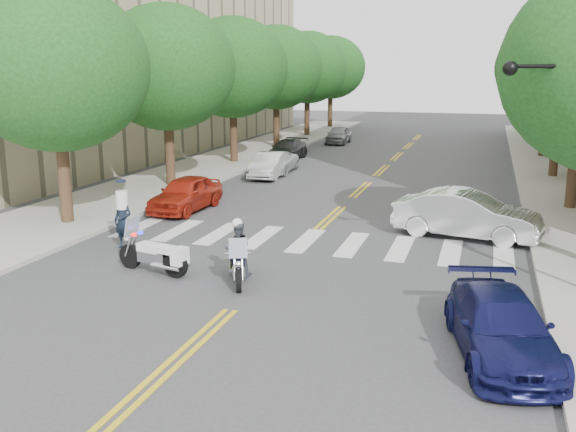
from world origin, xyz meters
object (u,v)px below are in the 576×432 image
at_px(convertible, 467,215).
at_px(sedan_blue, 501,326).
at_px(motorcycle_parked, 158,255).
at_px(officer_standing, 123,221).
at_px(motorcycle_police, 238,253).

relative_size(convertible, sedan_blue, 1.12).
xyz_separation_m(motorcycle_parked, sedan_blue, (8.95, -2.63, 0.09)).
bearing_deg(sedan_blue, officer_standing, 145.18).
relative_size(motorcycle_parked, convertible, 0.49).
xyz_separation_m(motorcycle_parked, officer_standing, (-2.28, 1.98, 0.35)).
distance_m(officer_standing, sedan_blue, 12.13).
bearing_deg(sedan_blue, motorcycle_police, 145.28).
relative_size(motorcycle_parked, officer_standing, 1.32).
relative_size(motorcycle_police, convertible, 0.43).
distance_m(motorcycle_police, officer_standing, 4.99).
bearing_deg(motorcycle_police, motorcycle_parked, -20.86).
bearing_deg(motorcycle_parked, convertible, -37.80).
height_order(convertible, sedan_blue, convertible).
distance_m(motorcycle_parked, convertible, 10.30).
relative_size(motorcycle_police, officer_standing, 1.16).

